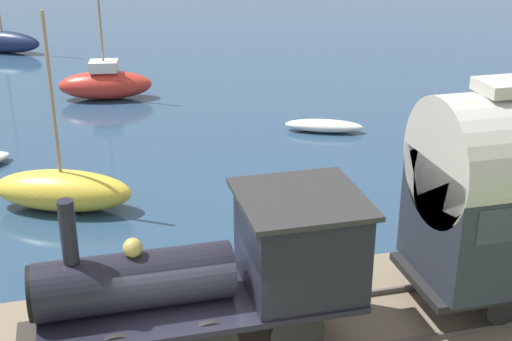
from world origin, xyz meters
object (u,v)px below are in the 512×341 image
at_px(steam_locomotive, 234,263).
at_px(rowboat_off_pier, 324,126).
at_px(sailboat_navy, 3,41).
at_px(sailboat_yellow, 62,190).
at_px(sailboat_red, 105,83).

distance_m(steam_locomotive, rowboat_off_pier, 14.18).
distance_m(sailboat_navy, rowboat_off_pier, 20.87).
height_order(sailboat_yellow, rowboat_off_pier, sailboat_yellow).
height_order(sailboat_red, sailboat_navy, sailboat_navy).
bearing_deg(sailboat_navy, sailboat_red, -123.91).
xyz_separation_m(steam_locomotive, sailboat_red, (18.95, 1.45, -1.56)).
xyz_separation_m(sailboat_navy, sailboat_yellow, (-21.13, -3.08, -0.02)).
bearing_deg(steam_locomotive, rowboat_off_pier, -26.47).
height_order(sailboat_red, sailboat_yellow, sailboat_red).
bearing_deg(sailboat_red, sailboat_yellow, 179.28).
distance_m(sailboat_red, sailboat_yellow, 11.04).
bearing_deg(sailboat_navy, rowboat_off_pier, -112.28).
bearing_deg(sailboat_yellow, sailboat_red, 12.09).
relative_size(sailboat_red, rowboat_off_pier, 1.91).
relative_size(steam_locomotive, sailboat_red, 1.14).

